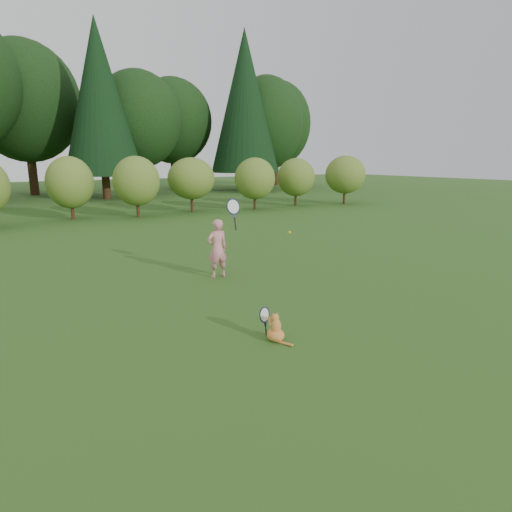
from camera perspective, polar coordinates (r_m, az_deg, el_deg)
ground at (r=7.78m, az=1.87°, el=-6.32°), size 100.00×100.00×0.00m
shrub_row at (r=19.57m, az=-19.95°, el=8.71°), size 28.00×3.00×2.80m
woodland_backdrop at (r=29.81m, az=-25.30°, el=21.24°), size 48.00×10.00×15.00m
child at (r=9.35m, az=-5.10°, el=1.21°), size 0.73×0.46×1.92m
cat at (r=6.20m, az=2.57°, el=-9.35°), size 0.30×0.54×0.57m
tennis_ball at (r=8.54m, az=4.49°, el=3.14°), size 0.06×0.06×0.06m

